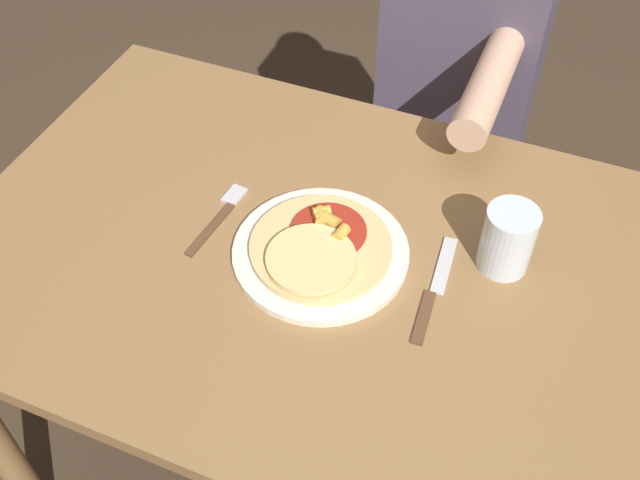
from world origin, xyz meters
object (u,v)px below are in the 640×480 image
pizza (319,248)px  person_diner (459,81)px  fork (220,215)px  plate (320,254)px  drinking_glass (508,239)px  dining_table (339,305)px  knife (434,290)px

pizza → person_diner: bearing=85.0°
fork → person_diner: (0.25, 0.66, -0.10)m
fork → person_diner: size_ratio=0.15×
plate → person_diner: (0.06, 0.68, -0.10)m
plate → drinking_glass: 0.29m
dining_table → pizza: (-0.03, -0.01, 0.14)m
plate → fork: plate is taller
drinking_glass → person_diner: 0.63m
pizza → drinking_glass: drinking_glass is taller
dining_table → person_diner: (0.03, 0.67, 0.02)m
pizza → knife: 0.19m
knife → person_diner: 0.69m
knife → pizza: bearing=-178.3°
plate → drinking_glass: drinking_glass is taller
plate → drinking_glass: bearing=19.7°
pizza → fork: 0.19m
dining_table → drinking_glass: bearing=21.8°
dining_table → person_diner: person_diner is taller
knife → plate: bearing=-179.4°
plate → pizza: size_ratio=1.24×
person_diner → fork: bearing=-110.8°
dining_table → pizza: 0.14m
knife → person_diner: bearing=101.0°
plate → person_diner: person_diner is taller
pizza → person_diner: (0.06, 0.68, -0.12)m
dining_table → person_diner: size_ratio=1.08×
dining_table → pizza: pizza is taller
knife → drinking_glass: drinking_glass is taller
dining_table → fork: fork is taller
fork → drinking_glass: (0.46, 0.08, 0.05)m
dining_table → drinking_glass: size_ratio=11.23×
pizza → drinking_glass: bearing=20.4°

